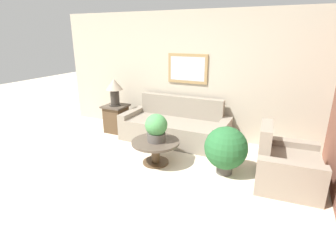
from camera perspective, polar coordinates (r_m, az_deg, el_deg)
ground_plane at (r=3.66m, az=-7.76°, el=-17.68°), size 20.00×20.00×0.00m
wall_back at (r=5.55m, az=7.27°, el=9.42°), size 6.79×0.09×2.60m
couch_main at (r=5.45m, az=1.55°, el=-1.64°), size 2.20×0.89×0.89m
armchair at (r=4.29m, az=24.22°, el=-9.10°), size 0.94×1.07×0.89m
coffee_table at (r=4.50m, az=-2.72°, el=-5.91°), size 0.81×0.81×0.41m
side_table at (r=6.07m, az=-11.20°, el=0.40°), size 0.50×0.50×0.62m
table_lamp at (r=5.90m, az=-11.61°, el=6.77°), size 0.38×0.38×0.60m
potted_plant_on_table at (r=4.37m, az=-2.57°, el=-1.64°), size 0.38×0.38×0.48m
potted_plant_floor at (r=4.23m, az=12.47°, el=-6.08°), size 0.68×0.68×0.78m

